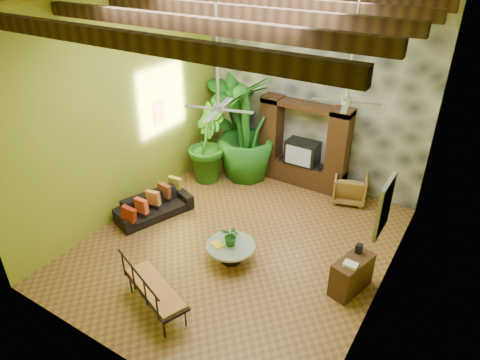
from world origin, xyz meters
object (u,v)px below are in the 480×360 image
Objects in this scene: entertainment_center at (303,151)px; ceiling_fan_back at (348,90)px; tall_plant_b at (206,142)px; tall_plant_a at (231,119)px; coffee_table at (231,250)px; ceiling_fan_front at (218,97)px; tall_plant_c at (247,129)px; iron_bench at (152,288)px; sofa at (154,206)px; wicker_armchair at (350,188)px; side_console at (352,275)px.

entertainment_center is 3.50m from ceiling_fan_back.
entertainment_center is 2.58m from tall_plant_b.
tall_plant_a is 4.57m from coffee_table.
tall_plant_c is (-1.25, 3.07, -1.99)m from ceiling_fan_front.
tall_plant_b is (-2.12, 2.42, -2.32)m from ceiling_fan_front.
tall_plant_b is 1.33× the size of iron_bench.
tall_plant_a is 0.98× the size of tall_plant_c.
ceiling_fan_back is at bearing -50.71° from sofa.
side_console is (1.11, -3.05, -0.01)m from wicker_armchair.
wicker_armchair is at bearing 95.70° from ceiling_fan_back.
sofa is 0.66× the size of tall_plant_a.
tall_plant_a reaches higher than tall_plant_b.
entertainment_center is 2.27m from tall_plant_a.
sofa is at bearing -160.48° from ceiling_fan_back.
ceiling_fan_front reaches higher than tall_plant_a.
tall_plant_c is at bearing 124.23° from iron_bench.
tall_plant_b is at bearing 135.76° from iron_bench.
iron_bench is at bearing -116.73° from ceiling_fan_back.
side_console is at bearing 61.61° from iron_bench.
side_console is at bearing -23.62° from tall_plant_b.
tall_plant_a reaches higher than side_console.
wicker_armchair reaches higher than coffee_table.
wicker_armchair is 0.29× the size of tall_plant_c.
side_console reaches higher than sofa.
ceiling_fan_front is at bearing 47.26° from wicker_armchair.
ceiling_fan_front reaches higher than tall_plant_c.
tall_plant_c is at bearing 116.22° from coffee_table.
tall_plant_a is 3.09× the size of side_console.
ceiling_fan_front is 1.15× the size of iron_bench.
side_console is at bearing -34.22° from tall_plant_a.
wicker_armchair is at bearing -2.96° from tall_plant_a.
entertainment_center is 5.64m from iron_bench.
entertainment_center is 1.48× the size of iron_bench.
entertainment_center is at bearing -24.40° from wicker_armchair.
ceiling_fan_front is 2.31× the size of wicker_armchair.
wicker_armchair is 3.92m from tall_plant_b.
coffee_table is at bearing -79.79° from sofa.
wicker_armchair is at bearing 124.86° from side_console.
tall_plant_c is 5.36m from iron_bench.
ceiling_fan_front is 3.87m from tall_plant_c.
tall_plant_b is at bearing -2.87° from wicker_armchair.
entertainment_center is 1.56m from wicker_armchair.
sofa is 1.12× the size of iron_bench.
tall_plant_b is (-3.92, 0.82, -2.32)m from ceiling_fan_back.
sofa is 4.83m from side_console.
sofa is at bearing 23.20° from wicker_armchair.
side_console is (0.93, -1.30, -3.04)m from ceiling_fan_back.
entertainment_center is at bearing 142.94° from side_console.
wicker_armchair is 0.37× the size of tall_plant_b.
entertainment_center is 4.30m from ceiling_fan_front.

